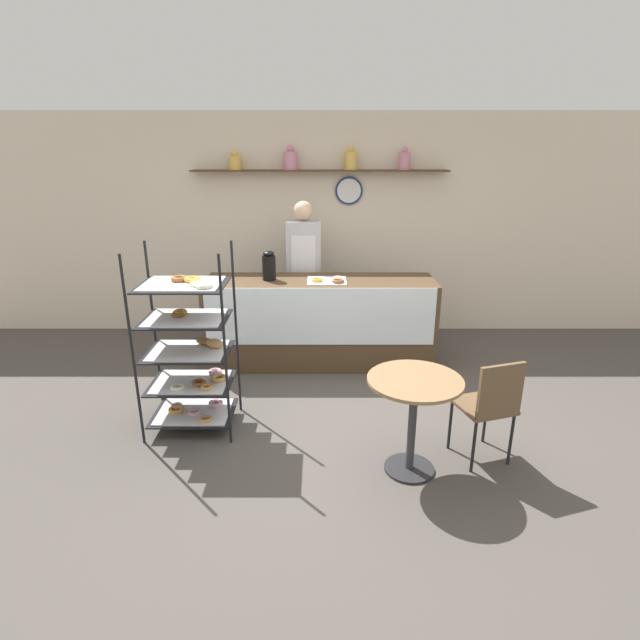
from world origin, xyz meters
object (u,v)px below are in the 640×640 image
object	(u,v)px
pastry_rack	(190,350)
person_worker	(304,269)
donut_tray_counter	(329,280)
cafe_table	(414,403)
cafe_chair	(491,402)
coffee_carafe	(269,266)

from	to	relation	value
pastry_rack	person_worker	bearing A→B (deg)	64.76
donut_tray_counter	cafe_table	bearing A→B (deg)	-73.21
person_worker	donut_tray_counter	xyz separation A→B (m)	(0.28, -0.59, 0.01)
cafe_table	cafe_chair	xyz separation A→B (m)	(0.59, 0.09, -0.04)
person_worker	coffee_carafe	size ratio (longest dim) A/B	5.50
person_worker	donut_tray_counter	bearing A→B (deg)	-64.63
cafe_table	coffee_carafe	world-z (taller)	coffee_carafe
pastry_rack	cafe_chair	world-z (taller)	pastry_rack
coffee_carafe	pastry_rack	bearing A→B (deg)	-111.33
pastry_rack	cafe_chair	distance (m)	2.40
coffee_carafe	donut_tray_counter	distance (m)	0.65
cafe_chair	donut_tray_counter	distance (m)	2.21
donut_tray_counter	person_worker	bearing A→B (deg)	115.37
person_worker	coffee_carafe	world-z (taller)	person_worker
cafe_table	donut_tray_counter	distance (m)	2.04
person_worker	cafe_chair	bearing A→B (deg)	-59.04
donut_tray_counter	coffee_carafe	bearing A→B (deg)	172.82
cafe_chair	coffee_carafe	xyz separation A→B (m)	(-1.80, 1.90, 0.58)
person_worker	coffee_carafe	distance (m)	0.64
person_worker	cafe_table	distance (m)	2.68
pastry_rack	person_worker	world-z (taller)	person_worker
person_worker	cafe_chair	size ratio (longest dim) A/B	2.02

